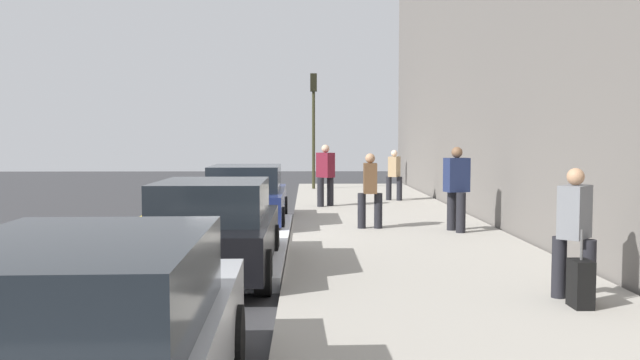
{
  "coord_description": "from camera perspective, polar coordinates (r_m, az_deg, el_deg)",
  "views": [
    {
      "loc": [
        -15.04,
        -1.35,
        2.16
      ],
      "look_at": [
        2.07,
        -1.69,
        1.07
      ],
      "focal_mm": 37.07,
      "sensor_mm": 36.0,
      "label": 1
    }
  ],
  "objects": [
    {
      "name": "ground_plane",
      "position": [
        15.25,
        -6.23,
        -4.53
      ],
      "size": [
        56.0,
        56.0,
        0.0
      ],
      "primitive_type": "plane",
      "color": "#333335"
    },
    {
      "name": "sidewalk",
      "position": [
        15.31,
        6.21,
        -4.22
      ],
      "size": [
        28.0,
        4.6,
        0.15
      ],
      "primitive_type": "cube",
      "color": "#A39E93",
      "rests_on": "ground"
    },
    {
      "name": "lane_stripe_centre",
      "position": [
        15.86,
        -17.85,
        -4.36
      ],
      "size": [
        28.0,
        0.14,
        0.01
      ],
      "primitive_type": "cube",
      "color": "gold",
      "rests_on": "ground"
    },
    {
      "name": "snow_bank_curb",
      "position": [
        13.1,
        -3.99,
        -5.38
      ],
      "size": [
        7.68,
        0.56,
        0.22
      ],
      "primitive_type": "cube",
      "color": "white",
      "rests_on": "ground"
    },
    {
      "name": "parked_car_silver",
      "position": [
        4.89,
        -19.41,
        -13.23
      ],
      "size": [
        4.56,
        1.99,
        1.51
      ],
      "color": "black",
      "rests_on": "ground"
    },
    {
      "name": "parked_car_black",
      "position": [
        10.38,
        -9.15,
        -4.18
      ],
      "size": [
        4.15,
        1.91,
        1.51
      ],
      "color": "black",
      "rests_on": "ground"
    },
    {
      "name": "parked_car_navy",
      "position": [
        15.94,
        -6.37,
        -1.44
      ],
      "size": [
        4.25,
        1.92,
        1.51
      ],
      "color": "black",
      "rests_on": "ground"
    },
    {
      "name": "pedestrian_navy_coat",
      "position": [
        14.48,
        11.7,
        -0.55
      ],
      "size": [
        0.59,
        0.56,
        1.82
      ],
      "color": "black",
      "rests_on": "sidewalk"
    },
    {
      "name": "pedestrian_burgundy_coat",
      "position": [
        19.46,
        0.48,
        0.57
      ],
      "size": [
        0.57,
        0.56,
        1.82
      ],
      "color": "black",
      "rests_on": "sidewalk"
    },
    {
      "name": "pedestrian_tan_coat",
      "position": [
        21.45,
        6.42,
        0.56
      ],
      "size": [
        0.52,
        0.5,
        1.63
      ],
      "color": "black",
      "rests_on": "sidewalk"
    },
    {
      "name": "pedestrian_grey_coat",
      "position": [
        8.77,
        21.1,
        -4.04
      ],
      "size": [
        0.52,
        0.51,
        1.64
      ],
      "color": "black",
      "rests_on": "sidewalk"
    },
    {
      "name": "pedestrian_brown_coat",
      "position": [
        14.72,
        4.34,
        -0.73
      ],
      "size": [
        0.46,
        0.55,
        1.67
      ],
      "color": "black",
      "rests_on": "sidewalk"
    },
    {
      "name": "traffic_light_pole",
      "position": [
        26.23,
        -0.56,
        5.94
      ],
      "size": [
        0.35,
        0.26,
        4.55
      ],
      "color": "#2D2D19",
      "rests_on": "sidewalk"
    },
    {
      "name": "rolling_suitcase",
      "position": [
        8.5,
        21.58,
        -8.31
      ],
      "size": [
        0.34,
        0.22,
        0.93
      ],
      "color": "black",
      "rests_on": "sidewalk"
    }
  ]
}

